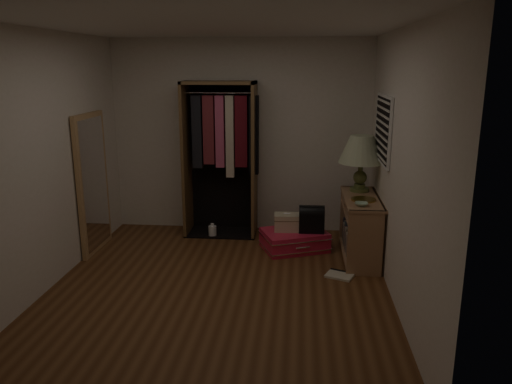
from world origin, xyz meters
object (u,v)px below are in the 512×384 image
(console_bookshelf, at_px, (360,225))
(black_bag, at_px, (312,218))
(train_case, at_px, (287,222))
(pink_suitcase, at_px, (294,240))
(white_jug, at_px, (212,231))
(open_wardrobe, at_px, (223,146))
(table_lamp, at_px, (361,151))
(floor_mirror, at_px, (93,183))

(console_bookshelf, height_order, black_bag, console_bookshelf)
(console_bookshelf, relative_size, train_case, 3.42)
(pink_suitcase, relative_size, white_jug, 5.04)
(open_wardrobe, bearing_deg, pink_suitcase, -29.32)
(pink_suitcase, xyz_separation_m, train_case, (-0.10, 0.01, 0.23))
(black_bag, bearing_deg, table_lamp, 8.12)
(open_wardrobe, height_order, white_jug, open_wardrobe)
(console_bookshelf, height_order, pink_suitcase, console_bookshelf)
(console_bookshelf, height_order, train_case, console_bookshelf)
(console_bookshelf, relative_size, table_lamp, 1.64)
(table_lamp, bearing_deg, open_wardrobe, 165.43)
(console_bookshelf, bearing_deg, train_case, 168.16)
(pink_suitcase, distance_m, black_bag, 0.36)
(console_bookshelf, distance_m, white_jug, 1.98)
(open_wardrobe, bearing_deg, train_case, -31.52)
(console_bookshelf, distance_m, table_lamp, 0.90)
(open_wardrobe, relative_size, white_jug, 11.02)
(pink_suitcase, distance_m, white_jug, 1.17)
(pink_suitcase, relative_size, black_bag, 2.78)
(table_lamp, distance_m, white_jug, 2.24)
(floor_mirror, xyz_separation_m, train_case, (2.36, 0.23, -0.50))
(open_wardrobe, bearing_deg, white_jug, -125.87)
(console_bookshelf, bearing_deg, black_bag, 163.25)
(open_wardrobe, relative_size, black_bag, 6.08)
(floor_mirror, xyz_separation_m, pink_suitcase, (2.46, 0.22, -0.73))
(white_jug, bearing_deg, console_bookshelf, -15.90)
(console_bookshelf, relative_size, black_bag, 3.32)
(console_bookshelf, relative_size, floor_mirror, 0.66)
(open_wardrobe, distance_m, white_jug, 1.15)
(floor_mirror, xyz_separation_m, table_lamp, (3.24, 0.31, 0.40))
(console_bookshelf, bearing_deg, white_jug, 164.10)
(pink_suitcase, relative_size, train_case, 2.87)
(train_case, bearing_deg, floor_mirror, -177.57)
(train_case, height_order, black_bag, black_bag)
(train_case, relative_size, black_bag, 0.97)
(floor_mirror, height_order, pink_suitcase, floor_mirror)
(floor_mirror, height_order, train_case, floor_mirror)
(train_case, bearing_deg, black_bag, -5.43)
(black_bag, bearing_deg, white_jug, 163.44)
(pink_suitcase, xyz_separation_m, table_lamp, (0.78, 0.09, 1.13))
(pink_suitcase, bearing_deg, open_wardrobe, 128.76)
(open_wardrobe, relative_size, floor_mirror, 1.21)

